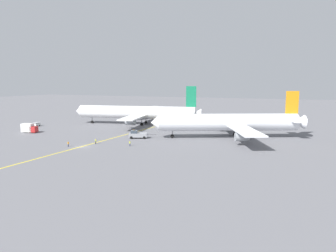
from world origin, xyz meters
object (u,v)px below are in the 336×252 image
(gse_baggage_cart_near_cluster, at_px, (29,128))
(airliner_being_pushed, at_px, (229,122))
(ground_crew_wing_walker_right, at_px, (130,143))
(airliner_at_gate_left, at_px, (137,112))
(gse_baggage_cart_trailing, at_px, (37,124))
(pushback_tug, at_px, (137,135))
(jet_bridge, at_px, (147,110))
(ground_crew_marshaller_foreground, at_px, (68,144))
(gse_catering_truck_tall, at_px, (29,128))
(ground_crew_ramp_agent_by_cones, at_px, (96,141))

(gse_baggage_cart_near_cluster, bearing_deg, airliner_being_pushed, 10.25)
(gse_baggage_cart_near_cluster, height_order, ground_crew_wing_walker_right, gse_baggage_cart_near_cluster)
(airliner_at_gate_left, height_order, ground_crew_wing_walker_right, airliner_at_gate_left)
(airliner_at_gate_left, bearing_deg, gse_baggage_cart_trailing, -150.24)
(airliner_at_gate_left, distance_m, pushback_tug, 34.72)
(ground_crew_wing_walker_right, distance_m, jet_bridge, 71.67)
(jet_bridge, bearing_deg, gse_baggage_cart_trailing, -124.82)
(airliner_at_gate_left, height_order, ground_crew_marshaller_foreground, airliner_at_gate_left)
(pushback_tug, height_order, ground_crew_wing_walker_right, pushback_tug)
(airliner_at_gate_left, distance_m, jet_bridge, 24.26)
(gse_catering_truck_tall, bearing_deg, jet_bridge, 70.79)
(pushback_tug, xyz_separation_m, ground_crew_ramp_agent_by_cones, (-7.39, -13.66, -0.42))
(pushback_tug, bearing_deg, ground_crew_ramp_agent_by_cones, -118.41)
(pushback_tug, height_order, ground_crew_marshaller_foreground, pushback_tug)
(gse_baggage_cart_trailing, distance_m, jet_bridge, 54.81)
(gse_catering_truck_tall, xyz_separation_m, ground_crew_wing_walker_right, (47.58, -7.16, -0.90))
(ground_crew_marshaller_foreground, bearing_deg, gse_baggage_cart_near_cluster, 151.93)
(pushback_tug, distance_m, gse_baggage_cart_trailing, 54.78)
(ground_crew_ramp_agent_by_cones, height_order, jet_bridge, jet_bridge)
(pushback_tug, bearing_deg, ground_crew_marshaller_foreground, -121.29)
(gse_catering_truck_tall, bearing_deg, airliner_at_gate_left, 52.88)
(ground_crew_ramp_agent_by_cones, xyz_separation_m, ground_crew_marshaller_foreground, (-4.99, -6.70, -0.00))
(gse_catering_truck_tall, distance_m, jet_bridge, 62.69)
(pushback_tug, xyz_separation_m, gse_baggage_cart_trailing, (-54.07, 8.78, -0.40))
(airliner_being_pushed, bearing_deg, ground_crew_marshaller_foreground, -141.11)
(airliner_at_gate_left, distance_m, gse_catering_truck_tall, 45.05)
(ground_crew_ramp_agent_by_cones, bearing_deg, gse_baggage_cart_near_cluster, 163.04)
(gse_baggage_cart_near_cluster, bearing_deg, ground_crew_marshaller_foreground, -28.07)
(gse_catering_truck_tall, bearing_deg, pushback_tug, 7.16)
(airliner_being_pushed, bearing_deg, ground_crew_wing_walker_right, -134.05)
(ground_crew_marshaller_foreground, relative_size, jet_bridge, 0.08)
(gse_baggage_cart_near_cluster, xyz_separation_m, ground_crew_wing_walker_right, (52.53, -11.46, -0.01))
(airliner_being_pushed, bearing_deg, ground_crew_ramp_agent_by_cones, -143.78)
(airliner_at_gate_left, relative_size, gse_baggage_cart_near_cluster, 20.19)
(airliner_being_pushed, bearing_deg, gse_catering_truck_tall, -165.81)
(pushback_tug, height_order, gse_baggage_cart_near_cluster, pushback_tug)
(airliner_being_pushed, bearing_deg, airliner_at_gate_left, 158.72)
(airliner_being_pushed, distance_m, gse_baggage_cart_trailing, 83.00)
(gse_baggage_cart_trailing, xyz_separation_m, ground_crew_marshaller_foreground, (41.69, -29.14, -0.02))
(gse_baggage_cart_trailing, xyz_separation_m, ground_crew_ramp_agent_by_cones, (46.68, -22.44, -0.02))
(airliner_being_pushed, distance_m, gse_catering_truck_tall, 74.52)
(gse_catering_truck_tall, relative_size, jet_bridge, 0.29)
(gse_baggage_cart_trailing, relative_size, ground_crew_wing_walker_right, 1.70)
(gse_catering_truck_tall, xyz_separation_m, ground_crew_marshaller_foreground, (31.07, -14.91, -0.92))
(airliner_at_gate_left, height_order, gse_baggage_cart_near_cluster, airliner_at_gate_left)
(airliner_being_pushed, xyz_separation_m, gse_baggage_cart_trailing, (-82.78, -4.01, -4.45))
(gse_baggage_cart_near_cluster, relative_size, ground_crew_marshaller_foreground, 1.80)
(airliner_at_gate_left, distance_m, gse_baggage_cart_near_cluster, 45.17)
(jet_bridge, bearing_deg, ground_crew_marshaller_foreground, -81.96)
(gse_baggage_cart_near_cluster, relative_size, ground_crew_ramp_agent_by_cones, 1.79)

